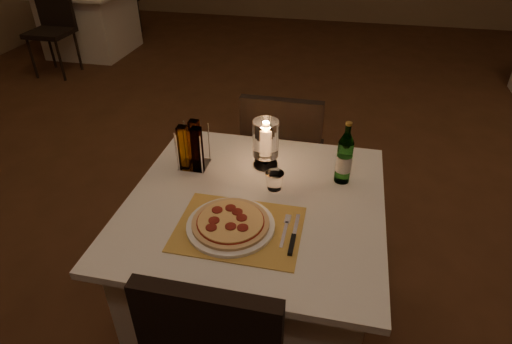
% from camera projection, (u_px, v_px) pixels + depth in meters
% --- Properties ---
extents(floor, '(8.00, 10.00, 0.02)m').
position_uv_depth(floor, '(281.00, 224.00, 2.71)').
color(floor, '#4E2C19').
rests_on(floor, ground).
extents(main_table, '(1.00, 1.00, 0.74)m').
position_uv_depth(main_table, '(255.00, 266.00, 1.89)').
color(main_table, silver).
rests_on(main_table, ground).
extents(chair_far, '(0.42, 0.42, 0.90)m').
position_uv_depth(chair_far, '(283.00, 151.00, 2.37)').
color(chair_far, black).
rests_on(chair_far, ground).
extents(placemat, '(0.45, 0.34, 0.00)m').
position_uv_depth(placemat, '(239.00, 229.00, 1.54)').
color(placemat, gold).
rests_on(placemat, main_table).
extents(plate, '(0.32, 0.32, 0.01)m').
position_uv_depth(plate, '(231.00, 226.00, 1.54)').
color(plate, white).
rests_on(plate, placemat).
extents(pizza, '(0.28, 0.28, 0.02)m').
position_uv_depth(pizza, '(230.00, 222.00, 1.53)').
color(pizza, '#D8B77F').
rests_on(pizza, plate).
extents(fork, '(0.02, 0.18, 0.00)m').
position_uv_depth(fork, '(286.00, 228.00, 1.54)').
color(fork, silver).
rests_on(fork, placemat).
extents(knife, '(0.02, 0.22, 0.01)m').
position_uv_depth(knife, '(293.00, 240.00, 1.48)').
color(knife, black).
rests_on(knife, placemat).
extents(tumbler, '(0.08, 0.08, 0.08)m').
position_uv_depth(tumbler, '(275.00, 181.00, 1.73)').
color(tumbler, white).
rests_on(tumbler, main_table).
extents(water_bottle, '(0.07, 0.07, 0.27)m').
position_uv_depth(water_bottle, '(344.00, 158.00, 1.74)').
color(water_bottle, '#5DA257').
rests_on(water_bottle, main_table).
extents(hurricane_candle, '(0.11, 0.11, 0.22)m').
position_uv_depth(hurricane_candle, '(266.00, 140.00, 1.83)').
color(hurricane_candle, white).
rests_on(hurricane_candle, main_table).
extents(cruet_caddy, '(0.12, 0.12, 0.21)m').
position_uv_depth(cruet_caddy, '(192.00, 148.00, 1.83)').
color(cruet_caddy, white).
rests_on(cruet_caddy, main_table).
extents(neighbor_table_left, '(1.00, 1.00, 0.74)m').
position_uv_depth(neighbor_table_left, '(91.00, 22.00, 5.30)').
color(neighbor_table_left, silver).
rests_on(neighbor_table_left, ground).
extents(neighbor_chair_la, '(0.42, 0.42, 0.90)m').
position_uv_depth(neighbor_chair_la, '(52.00, 22.00, 4.62)').
color(neighbor_chair_la, black).
rests_on(neighbor_chair_la, ground).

